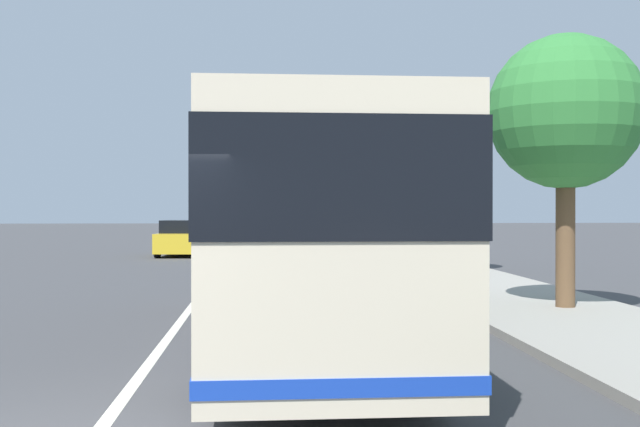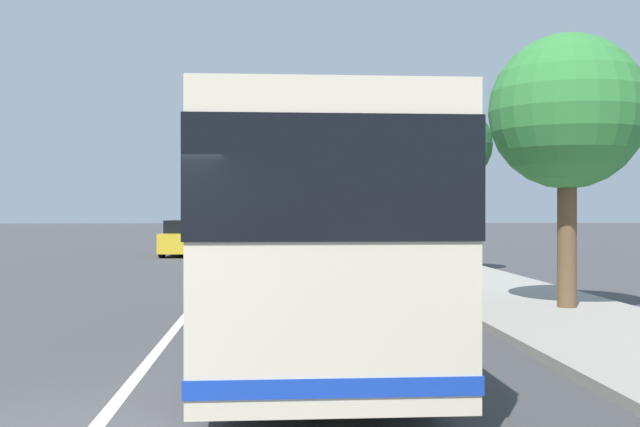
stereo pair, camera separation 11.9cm
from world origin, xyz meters
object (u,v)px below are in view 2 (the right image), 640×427
coach_bus (301,223)px  roadside_tree_mid_block (567,113)px  car_oncoming (305,248)px  car_ahead_same_lane (186,239)px  car_far_distant (271,231)px  roadside_tree_far_block (453,147)px  car_side_street (294,240)px

coach_bus → roadside_tree_mid_block: size_ratio=2.10×
car_oncoming → car_ahead_same_lane: car_ahead_same_lane is taller
car_far_distant → roadside_tree_mid_block: bearing=-168.4°
roadside_tree_mid_block → roadside_tree_far_block: (10.01, -0.11, 0.14)m
car_oncoming → car_side_street: car_oncoming is taller
coach_bus → car_oncoming: (15.37, -0.76, -1.14)m
car_oncoming → roadside_tree_mid_block: (-12.53, -4.59, 3.25)m
car_oncoming → car_far_distant: size_ratio=0.99×
car_ahead_same_lane → roadside_tree_mid_block: size_ratio=0.73×
car_oncoming → car_side_street: bearing=-2.1°
car_ahead_same_lane → roadside_tree_far_block: bearing=48.6°
car_oncoming → car_side_street: size_ratio=0.95×
coach_bus → car_side_street: size_ratio=2.68×
roadside_tree_far_block → car_oncoming: bearing=61.7°
car_side_street → roadside_tree_mid_block: size_ratio=0.78×
roadside_tree_mid_block → roadside_tree_far_block: roadside_tree_mid_block is taller
car_side_street → roadside_tree_far_block: size_ratio=0.79×
coach_bus → roadside_tree_far_block: 14.13m
coach_bus → roadside_tree_far_block: (12.84, -5.45, 2.24)m
car_ahead_same_lane → roadside_tree_far_block: roadside_tree_far_block is taller
coach_bus → car_far_distant: 37.56m
car_side_street → coach_bus: bearing=174.8°
coach_bus → car_oncoming: coach_bus is taller
car_far_distant → car_ahead_same_lane: (-14.83, 3.82, 0.04)m
roadside_tree_mid_block → roadside_tree_far_block: bearing=-0.6°
car_oncoming → roadside_tree_mid_block: size_ratio=0.75×
coach_bus → roadside_tree_far_block: roadside_tree_far_block is taller
car_oncoming → roadside_tree_far_block: roadside_tree_far_block is taller
car_side_street → roadside_tree_mid_block: bearing=-171.2°
car_oncoming → car_far_distant: 22.20m
car_far_distant → car_ahead_same_lane: bearing=167.8°
car_oncoming → car_ahead_same_lane: (7.34, 5.00, 0.05)m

